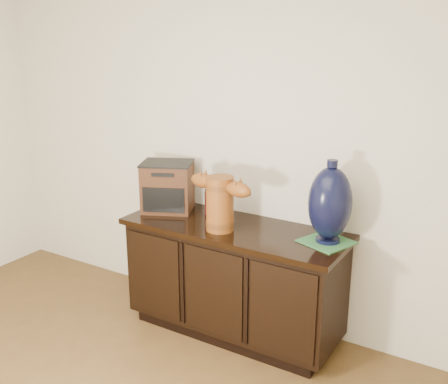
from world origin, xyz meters
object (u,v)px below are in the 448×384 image
Objects in this scene: terracotta_vessel at (220,200)px; lamp_base at (330,204)px; spray_can at (209,202)px; sideboard at (234,279)px; tv_radio at (168,186)px.

lamp_base reaches higher than terracotta_vessel.
sideboard is at bearing -23.60° from spray_can.
lamp_base is at bearing -24.26° from tv_radio.
tv_radio is (-0.56, 0.04, 0.54)m from sideboard.
sideboard is 7.95× the size of spray_can.
terracotta_vessel reaches higher than spray_can.
tv_radio reaches higher than sideboard.
terracotta_vessel is at bearing -115.41° from sideboard.
spray_can is at bearing 175.89° from lamp_base.
terracotta_vessel is at bearing -166.85° from lamp_base.
lamp_base reaches higher than tv_radio.
sideboard is at bearing 75.54° from terracotta_vessel.
spray_can is (-0.87, 0.06, -0.15)m from lamp_base.
lamp_base reaches higher than spray_can.
terracotta_vessel is 0.67m from lamp_base.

